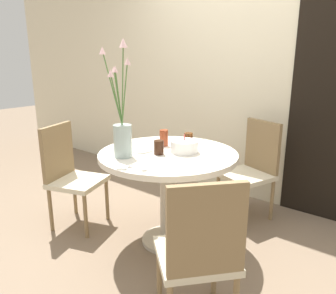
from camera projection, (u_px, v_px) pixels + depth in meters
The scene contains 12 objects.
ground_plane at pixel (168, 241), 2.62m from camera, with size 16.00×16.00×0.00m, color #7A6651.
wall_back at pixel (247, 70), 3.21m from camera, with size 8.00×0.05×2.60m.
dining_table at pixel (168, 171), 2.46m from camera, with size 1.03×1.03×0.74m.
chair_right_flank at pixel (253, 165), 2.94m from camera, with size 0.51×0.51×0.88m.
chair_far_back at pixel (69, 171), 2.78m from camera, with size 0.51×0.51×0.88m.
chair_near_front at pixel (200, 249), 1.65m from camera, with size 0.56×0.56×0.88m.
birthday_cake at pixel (184, 146), 2.41m from camera, with size 0.20×0.20×0.14m.
flower_vase at pixel (122, 130), 2.26m from camera, with size 0.23×0.15×0.80m.
side_plate at pixel (142, 150), 2.46m from camera, with size 0.17×0.17×0.01m.
drink_glass_0 at pixel (188, 139), 2.58m from camera, with size 0.07×0.07×0.11m.
drink_glass_1 at pixel (159, 147), 2.36m from camera, with size 0.07×0.07×0.10m.
drink_glass_2 at pixel (164, 138), 2.58m from camera, with size 0.07×0.07×0.13m.
Camera 1 is at (1.46, -1.81, 1.42)m, focal length 35.00 mm.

